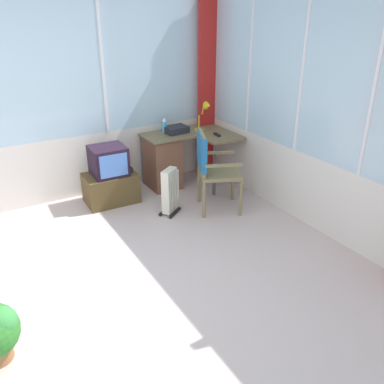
% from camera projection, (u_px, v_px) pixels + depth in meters
% --- Properties ---
extents(ground, '(5.72, 5.43, 0.06)m').
position_uv_depth(ground, '(119.00, 300.00, 3.56)').
color(ground, beige).
extents(north_window_panel, '(4.72, 0.07, 2.69)m').
position_uv_depth(north_window_panel, '(39.00, 97.00, 4.74)').
color(north_window_panel, silver).
rests_on(north_window_panel, ground).
extents(east_window_panel, '(0.07, 4.43, 2.69)m').
position_uv_depth(east_window_panel, '(333.00, 111.00, 4.09)').
color(east_window_panel, silver).
rests_on(east_window_panel, ground).
extents(curtain_corner, '(0.31, 0.08, 2.59)m').
position_uv_depth(curtain_corner, '(208.00, 85.00, 5.70)').
color(curtain_corner, red).
rests_on(curtain_corner, ground).
extents(desk, '(1.15, 0.91, 0.73)m').
position_uv_depth(desk, '(167.00, 159.00, 5.57)').
color(desk, brown).
rests_on(desk, ground).
extents(desk_lamp, '(0.23, 0.20, 0.41)m').
position_uv_depth(desk_lamp, '(206.00, 111.00, 5.51)').
color(desk_lamp, yellow).
rests_on(desk_lamp, desk).
extents(tv_remote, '(0.07, 0.15, 0.02)m').
position_uv_depth(tv_remote, '(217.00, 135.00, 5.42)').
color(tv_remote, black).
rests_on(tv_remote, desk).
extents(spray_bottle, '(0.06, 0.06, 0.22)m').
position_uv_depth(spray_bottle, '(164.00, 125.00, 5.49)').
color(spray_bottle, '#43B5E3').
rests_on(spray_bottle, desk).
extents(paper_tray, '(0.31, 0.25, 0.09)m').
position_uv_depth(paper_tray, '(176.00, 130.00, 5.52)').
color(paper_tray, '#22242B').
rests_on(paper_tray, desk).
extents(wooden_armchair, '(0.64, 0.63, 0.98)m').
position_uv_depth(wooden_armchair, '(209.00, 162.00, 4.83)').
color(wooden_armchair, olive).
rests_on(wooden_armchair, ground).
extents(tv_on_stand, '(0.65, 0.46, 0.74)m').
position_uv_depth(tv_on_stand, '(110.00, 178.00, 5.13)').
color(tv_on_stand, brown).
rests_on(tv_on_stand, ground).
extents(space_heater, '(0.32, 0.29, 0.57)m').
position_uv_depth(space_heater, '(171.00, 190.00, 4.88)').
color(space_heater, silver).
rests_on(space_heater, ground).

